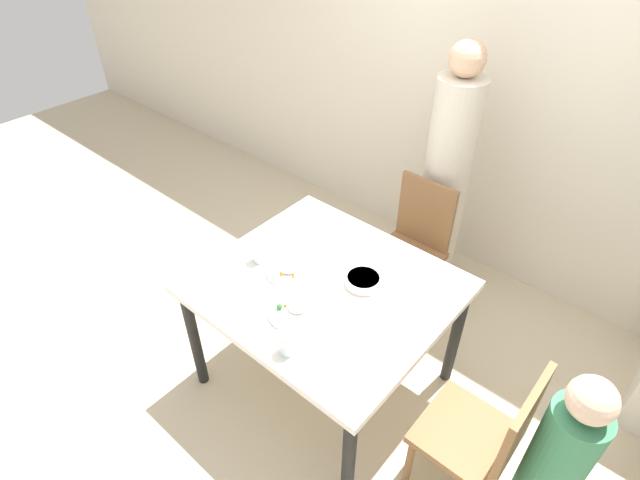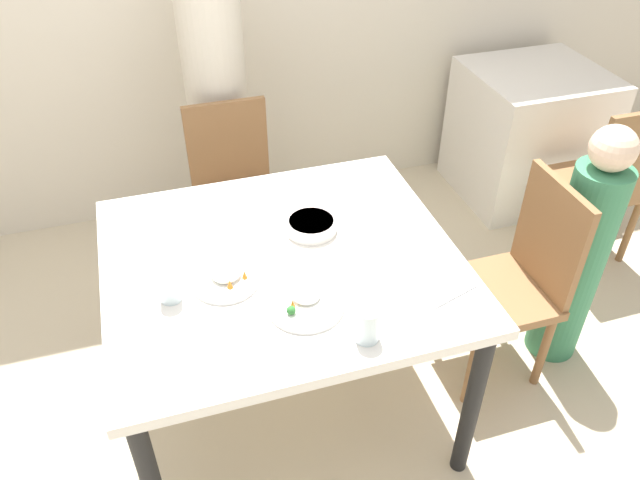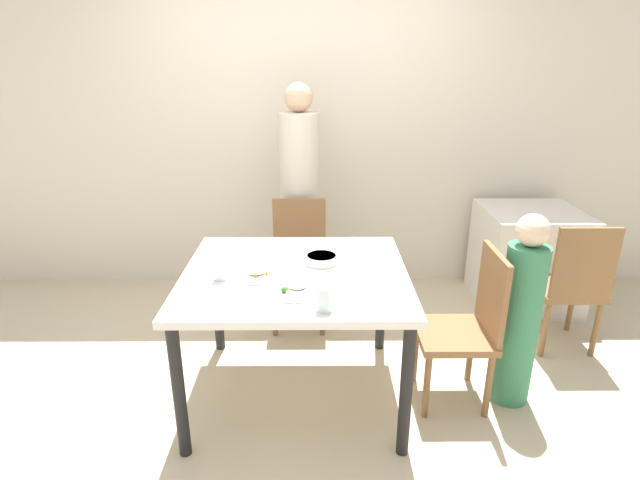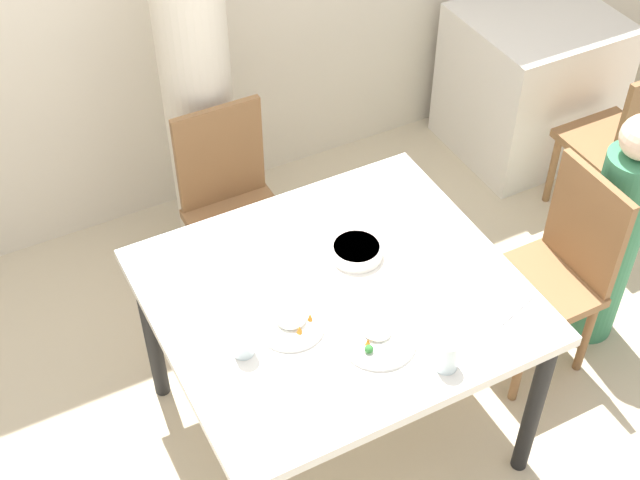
# 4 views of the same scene
# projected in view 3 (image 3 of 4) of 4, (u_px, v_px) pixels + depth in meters

# --- Properties ---
(ground_plane) EXTENTS (10.00, 10.00, 0.00)m
(ground_plane) POSITION_uv_depth(u_px,v_px,m) (297.00, 392.00, 2.92)
(ground_plane) COLOR beige
(wall_back) EXTENTS (10.00, 0.06, 2.70)m
(wall_back) POSITION_uv_depth(u_px,v_px,m) (302.00, 123.00, 3.95)
(wall_back) COLOR beige
(wall_back) RESTS_ON ground_plane
(dining_table) EXTENTS (1.19, 1.07, 0.77)m
(dining_table) POSITION_uv_depth(u_px,v_px,m) (295.00, 286.00, 2.69)
(dining_table) COLOR silver
(dining_table) RESTS_ON ground_plane
(chair_adult_spot) EXTENTS (0.40, 0.40, 0.90)m
(chair_adult_spot) POSITION_uv_depth(u_px,v_px,m) (299.00, 259.00, 3.58)
(chair_adult_spot) COLOR brown
(chair_adult_spot) RESTS_ON ground_plane
(chair_child_spot) EXTENTS (0.40, 0.40, 0.90)m
(chair_child_spot) POSITION_uv_depth(u_px,v_px,m) (468.00, 324.00, 2.72)
(chair_child_spot) COLOR brown
(chair_child_spot) RESTS_ON ground_plane
(person_adult) EXTENTS (0.29, 0.29, 1.68)m
(person_adult) POSITION_uv_depth(u_px,v_px,m) (300.00, 205.00, 3.77)
(person_adult) COLOR beige
(person_adult) RESTS_ON ground_plane
(person_child) EXTENTS (0.22, 0.22, 1.10)m
(person_child) POSITION_uv_depth(u_px,v_px,m) (519.00, 316.00, 2.70)
(person_child) COLOR #387F56
(person_child) RESTS_ON ground_plane
(bowl_curry) EXTENTS (0.18, 0.18, 0.05)m
(bowl_curry) POSITION_uv_depth(u_px,v_px,m) (321.00, 259.00, 2.76)
(bowl_curry) COLOR silver
(bowl_curry) RESTS_ON dining_table
(plate_rice_adult) EXTENTS (0.24, 0.24, 0.05)m
(plate_rice_adult) POSITION_uv_depth(u_px,v_px,m) (296.00, 290.00, 2.42)
(plate_rice_adult) COLOR white
(plate_rice_adult) RESTS_ON dining_table
(plate_rice_child) EXTENTS (0.22, 0.22, 0.05)m
(plate_rice_child) POSITION_uv_depth(u_px,v_px,m) (256.00, 274.00, 2.59)
(plate_rice_child) COLOR white
(plate_rice_child) RESTS_ON dining_table
(glass_water_tall) EXTENTS (0.07, 0.07, 0.13)m
(glass_water_tall) POSITION_uv_depth(u_px,v_px,m) (220.00, 267.00, 2.55)
(glass_water_tall) COLOR silver
(glass_water_tall) RESTS_ON dining_table
(glass_water_short) EXTENTS (0.07, 0.07, 0.12)m
(glass_water_short) POSITION_uv_depth(u_px,v_px,m) (324.00, 299.00, 2.23)
(glass_water_short) COLOR silver
(glass_water_short) RESTS_ON dining_table
(fork_steel) EXTENTS (0.18, 0.07, 0.01)m
(fork_steel) POSITION_uv_depth(u_px,v_px,m) (394.00, 301.00, 2.34)
(fork_steel) COLOR silver
(fork_steel) RESTS_ON dining_table
(background_table) EXTENTS (0.72, 0.68, 0.76)m
(background_table) POSITION_uv_depth(u_px,v_px,m) (527.00, 257.00, 3.87)
(background_table) COLOR silver
(background_table) RESTS_ON ground_plane
(chair_background) EXTENTS (0.40, 0.40, 0.90)m
(chair_background) POSITION_uv_depth(u_px,v_px,m) (571.00, 284.00, 3.20)
(chair_background) COLOR brown
(chair_background) RESTS_ON ground_plane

